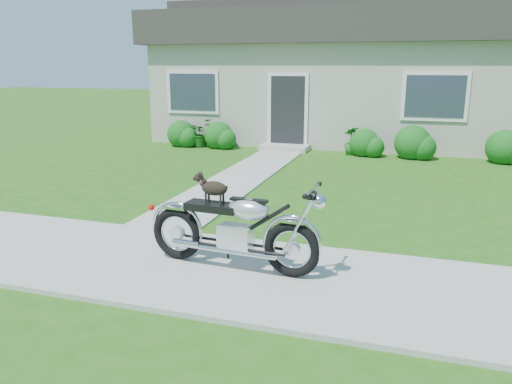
# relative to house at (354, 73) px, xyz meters

# --- Properties ---
(ground) EXTENTS (80.00, 80.00, 0.00)m
(ground) POSITION_rel_house_xyz_m (0.00, -11.99, -2.16)
(ground) COLOR #235114
(ground) RESTS_ON ground
(sidewalk) EXTENTS (24.00, 2.20, 0.04)m
(sidewalk) POSITION_rel_house_xyz_m (0.00, -11.99, -2.14)
(sidewalk) COLOR #9E9B93
(sidewalk) RESTS_ON ground
(walkway) EXTENTS (1.20, 8.00, 0.03)m
(walkway) POSITION_rel_house_xyz_m (-1.50, -6.99, -2.14)
(walkway) COLOR #9E9B93
(walkway) RESTS_ON ground
(house) EXTENTS (12.60, 7.03, 4.50)m
(house) POSITION_rel_house_xyz_m (0.00, 0.00, 0.00)
(house) COLOR beige
(house) RESTS_ON ground
(shrub_row) EXTENTS (9.82, 0.95, 0.95)m
(shrub_row) POSITION_rel_house_xyz_m (0.08, -3.49, -1.78)
(shrub_row) COLOR #165517
(shrub_row) RESTS_ON ground
(potted_plant_left) EXTENTS (0.77, 0.85, 0.85)m
(potted_plant_left) POSITION_rel_house_xyz_m (-4.10, -3.44, -1.73)
(potted_plant_left) COLOR #184D14
(potted_plant_left) RESTS_ON ground
(potted_plant_right) EXTENTS (0.61, 0.61, 0.77)m
(potted_plant_right) POSITION_rel_house_xyz_m (0.44, -3.44, -1.77)
(potted_plant_right) COLOR #1D661C
(potted_plant_right) RESTS_ON ground
(motorcycle_with_dog) EXTENTS (2.22, 0.60, 1.13)m
(motorcycle_with_dog) POSITION_rel_house_xyz_m (0.13, -11.94, -1.61)
(motorcycle_with_dog) COLOR black
(motorcycle_with_dog) RESTS_ON sidewalk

